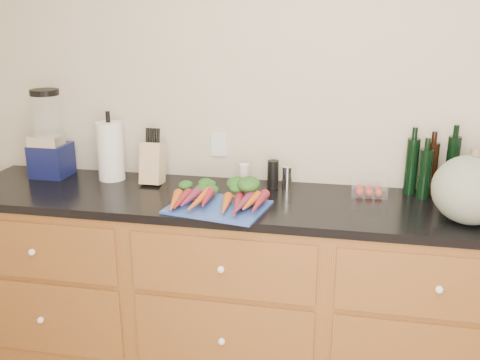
% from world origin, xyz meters
% --- Properties ---
extents(wall_back, '(4.10, 0.05, 2.60)m').
position_xyz_m(wall_back, '(0.00, 1.62, 1.30)').
color(wall_back, beige).
rests_on(wall_back, ground).
extents(cabinets, '(3.60, 0.64, 0.90)m').
position_xyz_m(cabinets, '(0.00, 1.30, 0.45)').
color(cabinets, brown).
rests_on(cabinets, ground).
extents(countertop, '(3.64, 0.62, 0.04)m').
position_xyz_m(countertop, '(0.00, 1.30, 0.92)').
color(countertop, black).
rests_on(countertop, cabinets).
extents(cutting_board, '(0.47, 0.39, 0.01)m').
position_xyz_m(cutting_board, '(-0.50, 1.14, 0.95)').
color(cutting_board, '#2C4FAA').
rests_on(cutting_board, countertop).
extents(carrots, '(0.47, 0.34, 0.07)m').
position_xyz_m(carrots, '(-0.50, 1.19, 0.98)').
color(carrots, '#D45A18').
rests_on(carrots, cutting_board).
extents(squash, '(0.32, 0.32, 0.29)m').
position_xyz_m(squash, '(0.57, 1.18, 1.08)').
color(squash, '#606D5C').
rests_on(squash, countertop).
extents(blender_appliance, '(0.18, 0.18, 0.46)m').
position_xyz_m(blender_appliance, '(-1.49, 1.46, 1.14)').
color(blender_appliance, '#0E1444').
rests_on(blender_appliance, countertop).
extents(paper_towel, '(0.14, 0.14, 0.30)m').
position_xyz_m(paper_towel, '(-1.15, 1.46, 1.09)').
color(paper_towel, white).
rests_on(paper_towel, countertop).
extents(knife_block, '(0.11, 0.11, 0.21)m').
position_xyz_m(knife_block, '(-0.91, 1.44, 1.05)').
color(knife_block, tan).
rests_on(knife_block, countertop).
extents(grinder_salt, '(0.05, 0.05, 0.11)m').
position_xyz_m(grinder_salt, '(-0.44, 1.48, 1.00)').
color(grinder_salt, white).
rests_on(grinder_salt, countertop).
extents(grinder_pepper, '(0.06, 0.06, 0.14)m').
position_xyz_m(grinder_pepper, '(-0.30, 1.48, 1.01)').
color(grinder_pepper, black).
rests_on(grinder_pepper, countertop).
extents(canister_chrome, '(0.05, 0.05, 0.11)m').
position_xyz_m(canister_chrome, '(-0.23, 1.48, 1.00)').
color(canister_chrome, white).
rests_on(canister_chrome, countertop).
extents(tomato_box, '(0.17, 0.13, 0.08)m').
position_xyz_m(tomato_box, '(0.17, 1.47, 0.98)').
color(tomato_box, white).
rests_on(tomato_box, countertop).
extents(bottles, '(0.24, 0.12, 0.29)m').
position_xyz_m(bottles, '(0.45, 1.51, 1.07)').
color(bottles, black).
rests_on(bottles, countertop).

